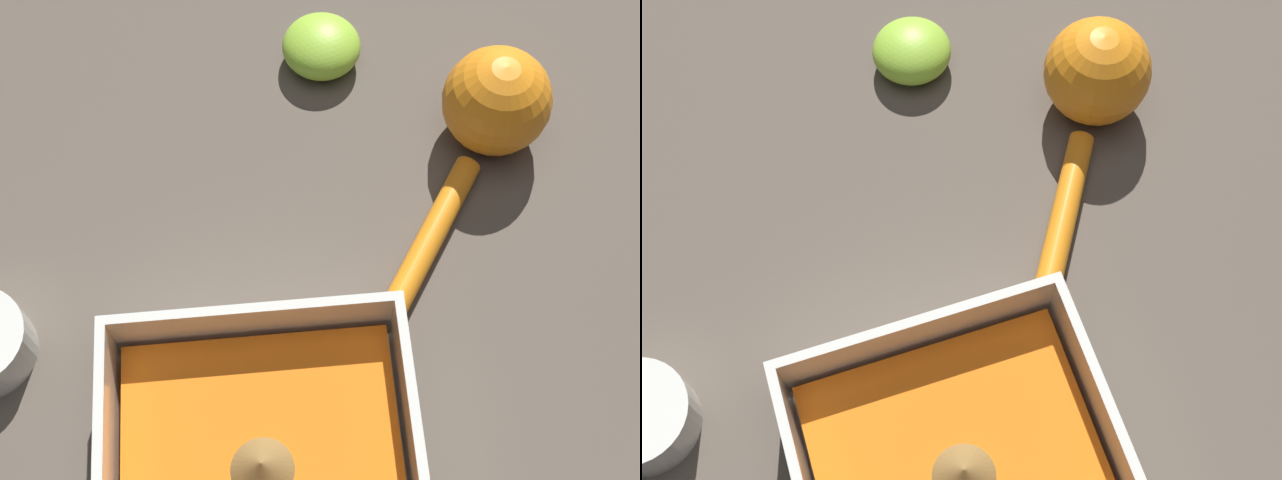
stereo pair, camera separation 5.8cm
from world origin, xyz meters
The scene contains 3 objects.
spice_bowl centered at (0.14, -0.09, 0.02)m, with size 0.07×0.07×0.03m.
lemon_squeezer centered at (-0.21, -0.23, 0.04)m, with size 0.13×0.18×0.08m.
lemon_half centered at (-0.10, -0.31, 0.02)m, with size 0.06×0.06×0.03m.
Camera 2 is at (0.00, 0.10, 0.55)m, focal length 50.00 mm.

